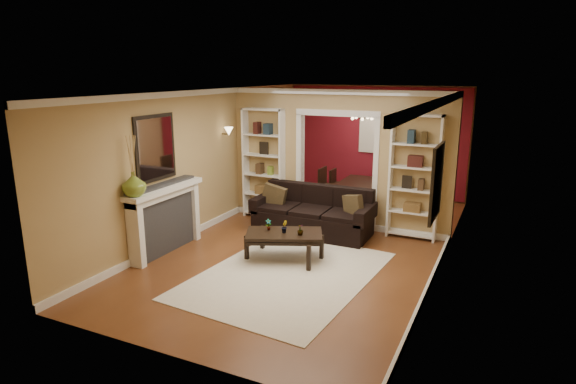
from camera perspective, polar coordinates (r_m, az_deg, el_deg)
The scene contains 30 objects.
floor at distance 8.83m, azimuth 3.02°, elevation -5.97°, with size 8.00×8.00×0.00m, color brown.
ceiling at distance 8.30m, azimuth 3.27°, elevation 11.82°, with size 8.00×8.00×0.00m, color white.
wall_back at distance 12.21m, azimuth 10.29°, elevation 6.00°, with size 8.00×8.00×0.00m, color tan.
wall_front at distance 5.11m, azimuth -14.16°, elevation -5.57°, with size 8.00×8.00×0.00m, color tan.
wall_left at distance 9.52m, azimuth -9.53°, elevation 3.76°, with size 8.00×8.00×0.00m, color tan.
wall_right at distance 7.91m, azimuth 18.40°, elevation 1.12°, with size 8.00×8.00×0.00m, color tan.
partition_wall at distance 9.56m, azimuth 5.86°, elevation 3.93°, with size 4.50×0.15×2.70m, color tan.
red_back_panel at distance 12.18m, azimuth 10.25°, elevation 5.84°, with size 4.44×0.04×2.64m, color maroon.
dining_window at distance 12.11m, azimuth 10.25°, elevation 6.89°, with size 0.78×0.03×0.98m, color #8CA5CC.
area_rug at distance 7.47m, azimuth -0.09°, elevation -9.76°, with size 2.36×3.31×0.01m, color silver.
sofa at distance 9.16m, azimuth 2.92°, elevation -2.29°, with size 2.28×0.98×0.89m, color black.
pillow_left at distance 9.41m, azimuth -1.66°, elevation -0.47°, with size 0.45×0.13×0.45m, color #503F22.
pillow_right at distance 8.82m, azimuth 7.74°, elevation -1.70°, with size 0.42×0.12×0.42m, color #503F22.
coffee_table at distance 7.98m, azimuth -0.46°, elevation -6.41°, with size 1.23×0.67×0.47m, color black.
plant_left at distance 7.99m, azimuth -2.32°, elevation -3.89°, with size 0.10×0.07×0.19m, color #336626.
plant_center at distance 7.87m, azimuth -0.46°, elevation -4.13°, with size 0.11×0.09×0.20m, color #336626.
plant_right at distance 7.76m, azimuth 1.46°, elevation -4.50°, with size 0.10×0.10×0.17m, color #336626.
bookshelf_left at distance 10.06m, azimuth -2.85°, elevation 3.34°, with size 0.90×0.30×2.30m, color white.
bookshelf_right at distance 9.05m, azimuth 14.75°, elevation 1.66°, with size 0.90×0.30×2.30m, color white.
fireplace at distance 8.45m, azimuth -14.19°, elevation -3.19°, with size 0.32×1.70×1.16m, color white.
vase at distance 7.74m, azimuth -17.79°, elevation 0.90°, with size 0.37×0.37×0.38m, color olive.
mirror at distance 8.27m, azimuth -15.46°, elevation 5.05°, with size 0.03×0.95×1.10m, color silver.
wall_sconce at distance 9.85m, azimuth -7.33°, elevation 7.01°, with size 0.18×0.18×0.22m, color #FFE0A5.
framed_art at distance 6.91m, azimuth 17.14°, elevation 1.09°, with size 0.04×0.85×1.05m, color black.
dining_table at distance 11.16m, azimuth 8.44°, elevation -0.30°, with size 0.89×1.59×0.56m, color black.
dining_chair_nw at distance 11.01m, azimuth 5.28°, elevation 0.57°, with size 0.46×0.46×0.92m, color black.
dining_chair_ne at distance 10.70m, azimuth 10.81°, elevation -0.15°, with size 0.43×0.43×0.87m, color black.
dining_chair_sw at distance 11.58m, azimuth 6.29°, elevation 0.84°, with size 0.38×0.38×0.77m, color black.
dining_chair_se at distance 11.28m, azimuth 11.58°, elevation 0.34°, with size 0.39×0.39×0.80m, color black.
chandelier at distance 10.89m, azimuth 8.63°, elevation 8.65°, with size 0.50×0.50×0.30m, color #3D311B.
Camera 1 is at (3.11, -7.68, 3.04)m, focal length 30.00 mm.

